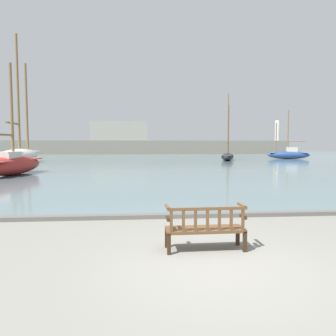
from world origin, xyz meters
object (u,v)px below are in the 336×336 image
at_px(park_bench, 205,227).
at_px(sailboat_mid_port, 289,154).
at_px(sailboat_nearest_starboard, 19,154).
at_px(sailboat_nearest_port, 227,155).
at_px(sailboat_distant_harbor, 12,164).

bearing_deg(park_bench, sailboat_mid_port, 62.66).
relative_size(sailboat_nearest_starboard, sailboat_nearest_port, 1.65).
bearing_deg(sailboat_mid_port, sailboat_nearest_port, -163.35).
height_order(park_bench, sailboat_nearest_starboard, sailboat_nearest_starboard).
distance_m(park_bench, sailboat_mid_port, 40.97).
bearing_deg(sailboat_mid_port, park_bench, -117.34).
xyz_separation_m(sailboat_mid_port, sailboat_distant_harbor, (-28.63, -20.29, 0.07)).
bearing_deg(sailboat_distant_harbor, sailboat_mid_port, 35.32).
distance_m(park_bench, sailboat_distant_harbor, 18.86).
height_order(sailboat_distant_harbor, sailboat_nearest_port, sailboat_nearest_port).
bearing_deg(park_bench, sailboat_distant_harbor, 121.37).
distance_m(sailboat_mid_port, sailboat_distant_harbor, 35.09).
bearing_deg(sailboat_nearest_starboard, sailboat_mid_port, 11.47).
xyz_separation_m(park_bench, sailboat_distant_harbor, (-9.82, 16.10, 0.35)).
relative_size(park_bench, sailboat_distant_harbor, 0.22).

